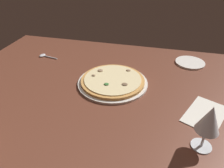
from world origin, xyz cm
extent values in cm
cube|color=brown|center=(0.00, 0.00, 2.00)|extent=(150.00, 110.00, 4.00)
cylinder|color=silver|center=(1.82, -9.88, 4.50)|extent=(31.20, 31.20, 1.00)
cylinder|color=#C68C47|center=(1.82, -9.88, 5.60)|extent=(28.36, 28.36, 1.20)
cylinder|color=beige|center=(1.82, -9.88, 6.40)|extent=(25.43, 25.43, 0.40)
ellipsoid|color=#937556|center=(9.16, -15.25, 6.87)|extent=(2.51, 2.32, 0.54)
ellipsoid|color=#937556|center=(-3.67, -18.65, 6.84)|extent=(2.13, 1.68, 0.48)
ellipsoid|color=#387033|center=(3.24, -4.60, 6.84)|extent=(2.13, 1.87, 0.48)
ellipsoid|color=#937556|center=(10.81, -10.16, 6.87)|extent=(1.74, 1.38, 0.55)
ellipsoid|color=brown|center=(-4.30, -6.41, 6.82)|extent=(2.63, 2.17, 0.45)
cylinder|color=silver|center=(-33.28, 18.24, 4.20)|extent=(6.34, 6.34, 0.40)
cylinder|color=silver|center=(-33.28, 18.24, 7.69)|extent=(0.80, 0.80, 6.59)
cone|color=silver|center=(-33.28, 18.24, 15.34)|extent=(6.97, 6.97, 8.70)
cone|color=maroon|center=(-33.28, 18.24, 13.26)|extent=(3.27, 3.27, 4.54)
cylinder|color=silver|center=(-32.95, -38.75, 4.45)|extent=(15.07, 15.07, 0.90)
cube|color=silver|center=(-36.28, 2.20, 4.15)|extent=(18.88, 22.08, 0.30)
ellipsoid|color=silver|center=(46.86, -27.84, 4.50)|extent=(3.49, 4.45, 1.00)
cylinder|color=silver|center=(41.96, -26.91, 4.35)|extent=(9.93, 2.53, 0.70)
camera|label=1|loc=(-17.41, 68.31, 56.18)|focal=34.21mm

